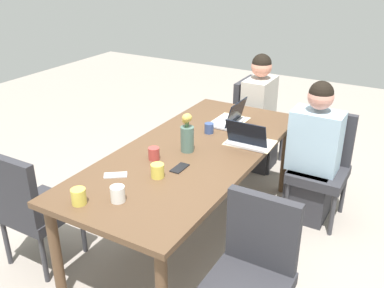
{
  "coord_description": "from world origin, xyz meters",
  "views": [
    {
      "loc": [
        2.49,
        1.43,
        2.11
      ],
      "look_at": [
        0.0,
        0.0,
        0.8
      ],
      "focal_mm": 40.32,
      "sensor_mm": 36.0,
      "label": 1
    }
  ],
  "objects_px": {
    "coffee_mug_centre_left": "(118,194)",
    "coffee_mug_centre_right": "(154,154)",
    "person_head_left_left_mid": "(258,119)",
    "coffee_mug_far_left": "(79,196)",
    "phone_black": "(180,168)",
    "chair_near_right_near": "(31,205)",
    "coffee_mug_near_right": "(209,128)",
    "laptop_far_left_near": "(249,140)",
    "person_far_left_near": "(313,160)",
    "chair_far_left_far": "(253,268)",
    "coffee_mug_near_left": "(158,171)",
    "dining_table": "(192,159)",
    "laptop_head_left_left_mid": "(230,119)",
    "flower_vase": "(187,133)",
    "phone_silver": "(116,175)",
    "chair_head_left_left_mid": "(253,119)",
    "chair_far_left_near": "(322,161)"
  },
  "relations": [
    {
      "from": "chair_far_left_far",
      "to": "laptop_head_left_left_mid",
      "type": "relative_size",
      "value": 2.81
    },
    {
      "from": "dining_table",
      "to": "person_far_left_near",
      "type": "xyz_separation_m",
      "value": [
        -0.74,
        0.71,
        -0.15
      ]
    },
    {
      "from": "chair_near_right_near",
      "to": "coffee_mug_near_right",
      "type": "distance_m",
      "value": 1.45
    },
    {
      "from": "coffee_mug_centre_left",
      "to": "coffee_mug_centre_right",
      "type": "bearing_deg",
      "value": -166.82
    },
    {
      "from": "coffee_mug_near_left",
      "to": "laptop_far_left_near",
      "type": "bearing_deg",
      "value": 157.36
    },
    {
      "from": "person_head_left_left_mid",
      "to": "phone_silver",
      "type": "xyz_separation_m",
      "value": [
        1.98,
        -0.21,
        0.23
      ]
    },
    {
      "from": "coffee_mug_far_left",
      "to": "phone_black",
      "type": "bearing_deg",
      "value": 157.46
    },
    {
      "from": "chair_far_left_far",
      "to": "flower_vase",
      "type": "height_order",
      "value": "flower_vase"
    },
    {
      "from": "coffee_mug_near_left",
      "to": "phone_black",
      "type": "distance_m",
      "value": 0.19
    },
    {
      "from": "chair_head_left_left_mid",
      "to": "coffee_mug_centre_right",
      "type": "distance_m",
      "value": 1.74
    },
    {
      "from": "chair_far_left_far",
      "to": "laptop_head_left_left_mid",
      "type": "height_order",
      "value": "laptop_head_left_left_mid"
    },
    {
      "from": "coffee_mug_near_left",
      "to": "person_far_left_near",
      "type": "bearing_deg",
      "value": 149.8
    },
    {
      "from": "chair_near_right_near",
      "to": "laptop_far_left_near",
      "type": "height_order",
      "value": "laptop_far_left_near"
    },
    {
      "from": "chair_far_left_near",
      "to": "coffee_mug_centre_right",
      "type": "bearing_deg",
      "value": -40.79
    },
    {
      "from": "person_head_left_left_mid",
      "to": "coffee_mug_centre_left",
      "type": "relative_size",
      "value": 12.43
    },
    {
      "from": "phone_silver",
      "to": "dining_table",
      "type": "bearing_deg",
      "value": 31.39
    },
    {
      "from": "laptop_head_left_left_mid",
      "to": "phone_silver",
      "type": "relative_size",
      "value": 2.13
    },
    {
      "from": "person_head_left_left_mid",
      "to": "coffee_mug_near_right",
      "type": "distance_m",
      "value": 1.08
    },
    {
      "from": "flower_vase",
      "to": "phone_black",
      "type": "xyz_separation_m",
      "value": [
        0.27,
        0.1,
        -0.14
      ]
    },
    {
      "from": "coffee_mug_centre_left",
      "to": "coffee_mug_far_left",
      "type": "height_order",
      "value": "same"
    },
    {
      "from": "coffee_mug_centre_right",
      "to": "chair_far_left_far",
      "type": "bearing_deg",
      "value": 65.58
    },
    {
      "from": "chair_far_left_near",
      "to": "flower_vase",
      "type": "bearing_deg",
      "value": -43.39
    },
    {
      "from": "dining_table",
      "to": "person_far_left_near",
      "type": "distance_m",
      "value": 1.04
    },
    {
      "from": "chair_far_left_near",
      "to": "coffee_mug_centre_left",
      "type": "height_order",
      "value": "chair_far_left_near"
    },
    {
      "from": "laptop_far_left_near",
      "to": "dining_table",
      "type": "bearing_deg",
      "value": -48.43
    },
    {
      "from": "flower_vase",
      "to": "coffee_mug_centre_left",
      "type": "bearing_deg",
      "value": -0.09
    },
    {
      "from": "person_far_left_near",
      "to": "chair_far_left_far",
      "type": "height_order",
      "value": "person_far_left_near"
    },
    {
      "from": "phone_black",
      "to": "chair_near_right_near",
      "type": "bearing_deg",
      "value": 122.96
    },
    {
      "from": "flower_vase",
      "to": "chair_far_left_near",
      "type": "bearing_deg",
      "value": 136.61
    },
    {
      "from": "flower_vase",
      "to": "phone_black",
      "type": "bearing_deg",
      "value": 20.14
    },
    {
      "from": "chair_far_left_far",
      "to": "coffee_mug_centre_left",
      "type": "xyz_separation_m",
      "value": [
        0.14,
        -0.81,
        0.3
      ]
    },
    {
      "from": "laptop_far_left_near",
      "to": "chair_far_left_near",
      "type": "bearing_deg",
      "value": 139.7
    },
    {
      "from": "person_head_left_left_mid",
      "to": "coffee_mug_far_left",
      "type": "height_order",
      "value": "person_head_left_left_mid"
    },
    {
      "from": "dining_table",
      "to": "coffee_mug_far_left",
      "type": "distance_m",
      "value": 0.99
    },
    {
      "from": "phone_black",
      "to": "coffee_mug_near_right",
      "type": "bearing_deg",
      "value": 10.51
    },
    {
      "from": "coffee_mug_near_right",
      "to": "coffee_mug_centre_left",
      "type": "distance_m",
      "value": 1.18
    },
    {
      "from": "coffee_mug_centre_left",
      "to": "phone_silver",
      "type": "bearing_deg",
      "value": -138.02
    },
    {
      "from": "coffee_mug_centre_right",
      "to": "laptop_far_left_near",
      "type": "bearing_deg",
      "value": 138.75
    },
    {
      "from": "chair_head_left_left_mid",
      "to": "coffee_mug_far_left",
      "type": "relative_size",
      "value": 9.37
    },
    {
      "from": "coffee_mug_near_right",
      "to": "phone_black",
      "type": "relative_size",
      "value": 0.55
    },
    {
      "from": "person_head_left_left_mid",
      "to": "coffee_mug_centre_right",
      "type": "xyz_separation_m",
      "value": [
        1.66,
        -0.13,
        0.27
      ]
    },
    {
      "from": "person_far_left_near",
      "to": "chair_near_right_near",
      "type": "relative_size",
      "value": 1.33
    },
    {
      "from": "person_head_left_left_mid",
      "to": "person_far_left_near",
      "type": "bearing_deg",
      "value": 48.76
    },
    {
      "from": "flower_vase",
      "to": "phone_silver",
      "type": "bearing_deg",
      "value": -20.81
    },
    {
      "from": "chair_head_left_left_mid",
      "to": "coffee_mug_centre_right",
      "type": "relative_size",
      "value": 10.21
    },
    {
      "from": "chair_head_left_left_mid",
      "to": "flower_vase",
      "type": "xyz_separation_m",
      "value": [
        1.48,
        0.08,
        0.39
      ]
    },
    {
      "from": "chair_near_right_near",
      "to": "coffee_mug_near_right",
      "type": "relative_size",
      "value": 10.92
    },
    {
      "from": "chair_far_left_near",
      "to": "phone_silver",
      "type": "bearing_deg",
      "value": -35.74
    },
    {
      "from": "laptop_far_left_near",
      "to": "coffee_mug_near_left",
      "type": "xyz_separation_m",
      "value": [
        0.75,
        -0.31,
        0.0
      ]
    },
    {
      "from": "flower_vase",
      "to": "person_head_left_left_mid",
      "type": "bearing_deg",
      "value": -179.92
    }
  ]
}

